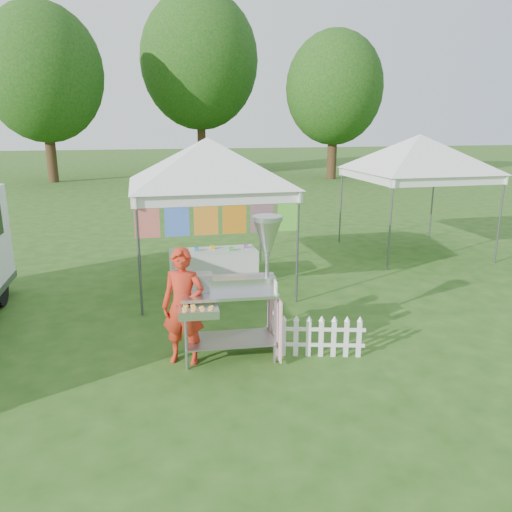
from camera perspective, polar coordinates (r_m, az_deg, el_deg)
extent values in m
plane|color=#274C15|center=(7.30, -1.14, -11.66)|extent=(120.00, 120.00, 0.00)
cylinder|color=#59595E|center=(8.75, -13.24, -0.14)|extent=(0.04, 0.04, 2.10)
cylinder|color=#59595E|center=(9.18, 4.75, 0.92)|extent=(0.04, 0.04, 2.10)
cylinder|color=#59595E|center=(11.52, -13.37, 3.45)|extent=(0.04, 0.04, 2.10)
cylinder|color=#59595E|center=(11.85, 0.52, 4.18)|extent=(0.04, 0.04, 2.10)
cube|color=white|center=(8.66, -4.14, 6.50)|extent=(3.00, 0.03, 0.22)
cube|color=white|center=(11.45, -6.47, 8.52)|extent=(3.00, 0.03, 0.22)
pyramid|color=white|center=(9.98, -5.61, 13.35)|extent=(4.24, 4.24, 0.90)
cylinder|color=#59595E|center=(8.65, -4.15, 7.02)|extent=(3.00, 0.03, 0.03)
cube|color=#BB177E|center=(8.60, -12.38, 4.30)|extent=(0.42, 0.01, 0.70)
cube|color=#1A31D0|center=(8.62, -9.05, 4.49)|extent=(0.42, 0.01, 0.70)
cube|color=red|center=(8.67, -5.74, 4.66)|extent=(0.42, 0.01, 0.70)
cube|color=#D05F17|center=(8.75, -2.49, 4.82)|extent=(0.42, 0.01, 0.70)
cube|color=orange|center=(8.85, 0.70, 4.95)|extent=(0.42, 0.01, 0.70)
cube|color=#178F3A|center=(8.99, 3.81, 5.07)|extent=(0.42, 0.01, 0.70)
cylinder|color=#59595E|center=(11.56, 15.08, 3.39)|extent=(0.04, 0.04, 2.10)
cylinder|color=#59595E|center=(13.14, 26.09, 3.72)|extent=(0.04, 0.04, 2.10)
cylinder|color=#59595E|center=(14.08, 9.65, 5.70)|extent=(0.04, 0.04, 2.10)
cylinder|color=#59595E|center=(15.41, 19.49, 5.84)|extent=(0.04, 0.04, 2.10)
cube|color=white|center=(12.16, 21.36, 7.97)|extent=(3.00, 0.03, 0.22)
cube|color=white|center=(14.58, 15.04, 9.48)|extent=(3.00, 0.03, 0.22)
pyramid|color=white|center=(13.29, 18.27, 13.09)|extent=(4.24, 4.24, 0.90)
cylinder|color=#59595E|center=(12.15, 21.39, 8.34)|extent=(3.00, 0.03, 0.03)
cylinder|color=#392A15|center=(30.76, -22.44, 11.49)|extent=(0.56, 0.56, 3.96)
ellipsoid|color=#36611B|center=(30.84, -23.19, 18.65)|extent=(6.40, 6.40, 7.36)
cylinder|color=#392A15|center=(34.66, -6.25, 13.50)|extent=(0.56, 0.56, 4.84)
ellipsoid|color=#36611B|center=(34.87, -6.48, 21.29)|extent=(7.60, 7.60, 8.74)
cylinder|color=#392A15|center=(30.61, 8.69, 12.00)|extent=(0.56, 0.56, 3.52)
ellipsoid|color=#36611B|center=(30.63, 8.96, 18.43)|extent=(5.60, 5.60, 6.44)
cylinder|color=gray|center=(6.87, -8.00, -9.02)|extent=(0.05, 0.05, 0.99)
cylinder|color=gray|center=(6.98, 2.20, -8.47)|extent=(0.05, 0.05, 0.99)
cylinder|color=gray|center=(7.39, -8.08, -7.26)|extent=(0.05, 0.05, 0.99)
cylinder|color=gray|center=(7.49, 1.38, -6.78)|extent=(0.05, 0.05, 0.99)
cube|color=gray|center=(7.24, -3.07, -9.48)|extent=(1.30, 0.73, 0.02)
cube|color=#B7B7BC|center=(6.98, -3.15, -4.12)|extent=(1.37, 0.76, 0.04)
cube|color=#B7B7BC|center=(7.02, -1.59, -3.09)|extent=(0.96, 0.35, 0.17)
cube|color=gray|center=(6.96, -5.93, -2.98)|extent=(0.24, 0.26, 0.24)
cylinder|color=gray|center=(6.95, 1.27, 0.12)|extent=(0.06, 0.06, 0.99)
cone|color=#B7B7BC|center=(6.89, 1.28, 2.34)|extent=(0.43, 0.43, 0.44)
cylinder|color=#B7B7BC|center=(6.84, 1.29, 4.32)|extent=(0.45, 0.45, 0.07)
cube|color=#B7B7BC|center=(6.59, -6.61, -6.37)|extent=(0.55, 0.37, 0.11)
cube|color=#FFABBB|center=(7.24, 2.25, -7.56)|extent=(0.09, 0.83, 0.89)
cube|color=white|center=(6.73, 2.26, -3.65)|extent=(0.03, 0.16, 0.20)
imported|color=red|center=(6.97, -8.31, -5.74)|extent=(0.71, 0.59, 1.65)
cube|color=white|center=(7.28, 3.15, -9.33)|extent=(0.07, 0.04, 0.56)
cube|color=white|center=(7.28, 4.59, -9.34)|extent=(0.07, 0.04, 0.56)
cube|color=white|center=(7.29, 6.02, -9.34)|extent=(0.07, 0.04, 0.56)
cube|color=white|center=(7.31, 7.44, -9.33)|extent=(0.07, 0.04, 0.56)
cube|color=white|center=(7.33, 8.87, -9.32)|extent=(0.07, 0.04, 0.56)
cube|color=white|center=(7.35, 10.28, -9.31)|extent=(0.07, 0.04, 0.56)
cube|color=white|center=(7.38, 11.68, -9.29)|extent=(0.07, 0.04, 0.56)
cube|color=white|center=(7.35, 7.42, -10.04)|extent=(1.22, 0.36, 0.05)
cube|color=white|center=(7.25, 7.48, -8.32)|extent=(1.22, 0.36, 0.05)
cube|color=white|center=(10.59, -4.86, -1.12)|extent=(1.80, 0.70, 0.69)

